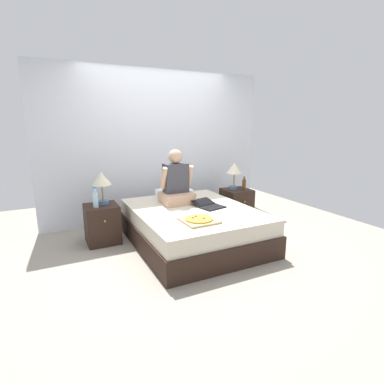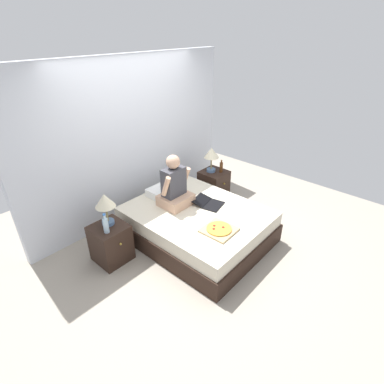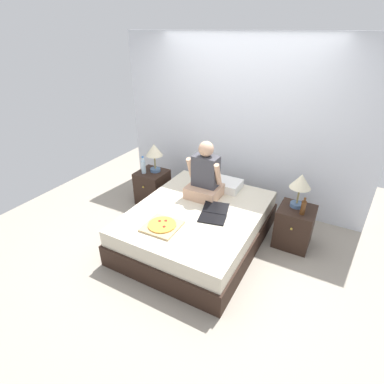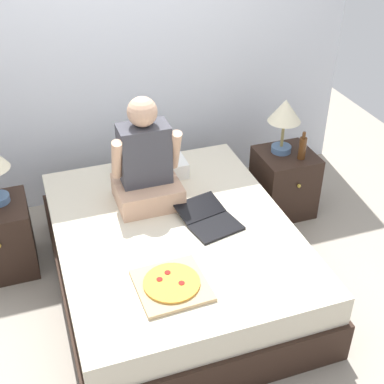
{
  "view_description": "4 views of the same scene",
  "coord_description": "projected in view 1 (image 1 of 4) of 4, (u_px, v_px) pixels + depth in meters",
  "views": [
    {
      "loc": [
        -1.76,
        -3.53,
        1.64
      ],
      "look_at": [
        -0.02,
        -0.03,
        0.73
      ],
      "focal_mm": 28.0,
      "sensor_mm": 36.0,
      "label": 1
    },
    {
      "loc": [
        -2.77,
        -2.37,
        2.84
      ],
      "look_at": [
        -0.11,
        0.01,
        0.84
      ],
      "focal_mm": 28.0,
      "sensor_mm": 36.0,
      "label": 2
    },
    {
      "loc": [
        1.5,
        -2.86,
        2.53
      ],
      "look_at": [
        -0.08,
        0.0,
        0.73
      ],
      "focal_mm": 28.0,
      "sensor_mm": 36.0,
      "label": 3
    },
    {
      "loc": [
        -0.8,
        -2.69,
        2.65
      ],
      "look_at": [
        0.09,
        -0.1,
        0.82
      ],
      "focal_mm": 50.0,
      "sensor_mm": 36.0,
      "label": 4
    }
  ],
  "objects": [
    {
      "name": "nightstand_left",
      "position": [
        102.0,
        224.0,
        4.15
      ],
      "size": [
        0.44,
        0.47,
        0.54
      ],
      "color": "black",
      "rests_on": "ground"
    },
    {
      "name": "water_bottle",
      "position": [
        95.0,
        199.0,
        3.96
      ],
      "size": [
        0.07,
        0.07,
        0.28
      ],
      "color": "silver",
      "rests_on": "nightstand_left"
    },
    {
      "name": "laptop",
      "position": [
        209.0,
        206.0,
        4.16
      ],
      "size": [
        0.4,
        0.47,
        0.07
      ],
      "color": "black",
      "rests_on": "bed"
    },
    {
      "name": "ground_plane",
      "position": [
        193.0,
        242.0,
        4.21
      ],
      "size": [
        5.88,
        5.88,
        0.0
      ],
      "primitive_type": "plane",
      "color": "#9E9384"
    },
    {
      "name": "wall_back",
      "position": [
        157.0,
        146.0,
        5.1
      ],
      "size": [
        3.88,
        0.12,
        2.5
      ],
      "primitive_type": "cube",
      "color": "silver",
      "rests_on": "ground"
    },
    {
      "name": "pillow",
      "position": [
        174.0,
        193.0,
        4.71
      ],
      "size": [
        0.52,
        0.34,
        0.12
      ],
      "primitive_type": "cube",
      "color": "white",
      "rests_on": "bed"
    },
    {
      "name": "pizza_box",
      "position": [
        199.0,
        220.0,
        3.55
      ],
      "size": [
        0.41,
        0.41,
        0.04
      ],
      "color": "tan",
      "rests_on": "bed"
    },
    {
      "name": "beer_bottle",
      "position": [
        244.0,
        184.0,
        4.99
      ],
      "size": [
        0.06,
        0.06,
        0.23
      ],
      "color": "#512D14",
      "rests_on": "nightstand_right"
    },
    {
      "name": "lamp_on_right_nightstand",
      "position": [
        234.0,
        170.0,
        5.02
      ],
      "size": [
        0.26,
        0.26,
        0.45
      ],
      "color": "#4C6B93",
      "rests_on": "nightstand_right"
    },
    {
      "name": "bed",
      "position": [
        193.0,
        226.0,
        4.15
      ],
      "size": [
        1.57,
        1.97,
        0.49
      ],
      "color": "black",
      "rests_on": "ground"
    },
    {
      "name": "nightstand_right",
      "position": [
        236.0,
        205.0,
        5.13
      ],
      "size": [
        0.44,
        0.47,
        0.54
      ],
      "color": "black",
      "rests_on": "ground"
    },
    {
      "name": "lamp_on_left_nightstand",
      "position": [
        102.0,
        181.0,
        4.08
      ],
      "size": [
        0.26,
        0.26,
        0.45
      ],
      "color": "#4C6B93",
      "rests_on": "nightstand_left"
    },
    {
      "name": "person_seated",
      "position": [
        176.0,
        184.0,
        4.31
      ],
      "size": [
        0.47,
        0.4,
        0.78
      ],
      "color": "tan",
      "rests_on": "bed"
    }
  ]
}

